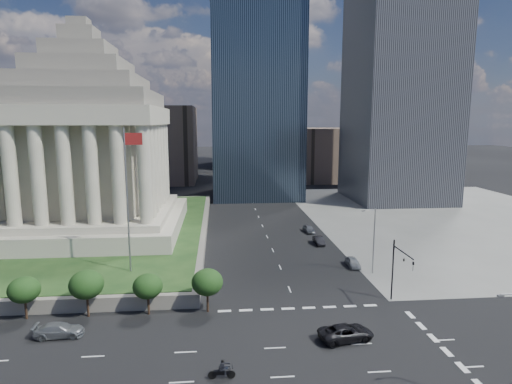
{
  "coord_description": "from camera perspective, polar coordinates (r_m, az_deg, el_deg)",
  "views": [
    {
      "loc": [
        -9.5,
        -34.86,
        22.78
      ],
      "look_at": [
        -5.13,
        14.26,
        14.56
      ],
      "focal_mm": 30.0,
      "sensor_mm": 36.0,
      "label": 1
    }
  ],
  "objects": [
    {
      "name": "parked_sedan_near",
      "position": [
        70.08,
        12.8,
        -9.11
      ],
      "size": [
        1.85,
        4.37,
        1.47
      ],
      "primitive_type": "imported",
      "rotation": [
        0.0,
        0.0,
        -0.03
      ],
      "color": "gray",
      "rests_on": "ground"
    },
    {
      "name": "traffic_signal_ne",
      "position": [
        56.12,
        18.54,
        -9.25
      ],
      "size": [
        0.3,
        5.74,
        8.0
      ],
      "color": "black",
      "rests_on": "ground"
    },
    {
      "name": "flagpole",
      "position": [
        60.91,
        -16.69,
        -0.07
      ],
      "size": [
        2.52,
        0.24,
        20.0
      ],
      "color": "slate",
      "rests_on": "plaza_lawn"
    },
    {
      "name": "parked_sedan_mid",
      "position": [
        81.07,
        8.37,
        -6.43
      ],
      "size": [
        4.35,
        1.56,
        1.43
      ],
      "primitive_type": "imported",
      "rotation": [
        0.0,
        0.0,
        0.01
      ],
      "color": "black",
      "rests_on": "ground"
    },
    {
      "name": "pickup_truck",
      "position": [
        48.2,
        11.91,
        -17.87
      ],
      "size": [
        6.22,
        3.66,
        1.62
      ],
      "primitive_type": "imported",
      "rotation": [
        0.0,
        0.0,
        1.74
      ],
      "color": "black",
      "rests_on": "ground"
    },
    {
      "name": "midrise_glass",
      "position": [
        130.57,
        -0.02,
        12.64
      ],
      "size": [
        26.0,
        26.0,
        60.0
      ],
      "primitive_type": "cube",
      "color": "black",
      "rests_on": "ground"
    },
    {
      "name": "building_filler_nw",
      "position": [
        166.36,
        -12.23,
        6.23
      ],
      "size": [
        24.0,
        30.0,
        28.0
      ],
      "primitive_type": "cube",
      "color": "brown",
      "rests_on": "ground"
    },
    {
      "name": "highrise_ne",
      "position": [
        133.26,
        19.05,
        20.76
      ],
      "size": [
        26.0,
        28.0,
        100.0
      ],
      "primitive_type": "cube",
      "color": "black",
      "rests_on": "ground"
    },
    {
      "name": "suv_grey",
      "position": [
        52.31,
        -24.77,
        -16.37
      ],
      "size": [
        5.22,
        2.33,
        1.49
      ],
      "primitive_type": "imported",
      "rotation": [
        0.0,
        0.0,
        1.62
      ],
      "color": "slate",
      "rests_on": "ground"
    },
    {
      "name": "motorcycle_trail",
      "position": [
        41.36,
        -4.6,
        -22.49
      ],
      "size": [
        2.47,
        0.73,
        1.83
      ],
      "primitive_type": null,
      "rotation": [
        0.0,
        0.0,
        -0.02
      ],
      "color": "black",
      "rests_on": "ground"
    },
    {
      "name": "plaza_terrace",
      "position": [
        94.55,
        -27.08,
        -4.97
      ],
      "size": [
        66.0,
        70.0,
        1.8
      ],
      "primitive_type": "cube",
      "color": "#6A635B",
      "rests_on": "ground"
    },
    {
      "name": "building_filler_ne",
      "position": [
        170.48,
        9.06,
        5.05
      ],
      "size": [
        20.0,
        30.0,
        20.0
      ],
      "primitive_type": "cube",
      "color": "brown",
      "rests_on": "ground"
    },
    {
      "name": "war_memorial",
      "position": [
        86.42,
        -21.77,
        7.88
      ],
      "size": [
        34.0,
        34.0,
        39.0
      ],
      "primitive_type": null,
      "color": "#A09A86",
      "rests_on": "plaza_lawn"
    },
    {
      "name": "ground",
      "position": [
        137.1,
        -1.04,
        -0.1
      ],
      "size": [
        500.0,
        500.0,
        0.0
      ],
      "primitive_type": "plane",
      "color": "black",
      "rests_on": "ground"
    },
    {
      "name": "sidewalk_ne",
      "position": [
        112.24,
        24.73,
        -3.12
      ],
      "size": [
        68.0,
        90.0,
        0.03
      ],
      "primitive_type": "cube",
      "color": "slate",
      "rests_on": "ground"
    },
    {
      "name": "parked_sedan_far",
      "position": [
        89.26,
        7.07,
        -4.9
      ],
      "size": [
        4.46,
        2.06,
        1.48
      ],
      "primitive_type": "imported",
      "rotation": [
        0.0,
        0.0,
        0.07
      ],
      "color": "slate",
      "rests_on": "ground"
    },
    {
      "name": "plaza_lawn",
      "position": [
        94.34,
        -27.12,
        -4.41
      ],
      "size": [
        64.0,
        68.0,
        0.1
      ],
      "primitive_type": "cube",
      "color": "#1A3816",
      "rests_on": "plaza_terrace"
    },
    {
      "name": "street_lamp_north",
      "position": [
        66.31,
        15.33,
        -5.84
      ],
      "size": [
        2.13,
        0.22,
        10.0
      ],
      "color": "slate",
      "rests_on": "ground"
    }
  ]
}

